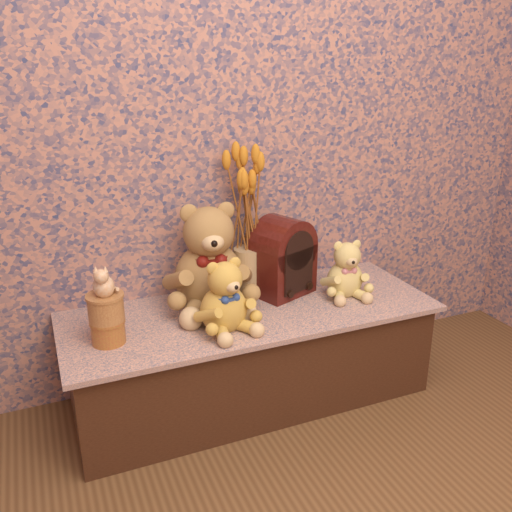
{
  "coord_description": "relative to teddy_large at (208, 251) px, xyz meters",
  "views": [
    {
      "loc": [
        -0.74,
        -0.59,
        1.34
      ],
      "look_at": [
        0.0,
        1.18,
        0.64
      ],
      "focal_mm": 38.61,
      "sensor_mm": 36.0,
      "label": 1
    }
  ],
  "objects": [
    {
      "name": "biscuit_tin_upper",
      "position": [
        -0.42,
        -0.17,
        -0.09
      ],
      "size": [
        0.15,
        0.15,
        0.09
      ],
      "primitive_type": "cylinder",
      "rotation": [
        0.0,
        0.0,
        -0.21
      ],
      "color": "tan",
      "rests_on": "biscuit_tin_lower"
    },
    {
      "name": "display_shelf",
      "position": [
        0.14,
        -0.11,
        -0.43
      ],
      "size": [
        1.47,
        0.56,
        0.4
      ],
      "primitive_type": "cube",
      "color": "#34466B",
      "rests_on": "ground"
    },
    {
      "name": "ceramic_vase",
      "position": [
        0.18,
        0.04,
        -0.13
      ],
      "size": [
        0.14,
        0.14,
        0.2
      ],
      "primitive_type": "cylinder",
      "rotation": [
        0.0,
        0.0,
        0.18
      ],
      "color": "tan",
      "rests_on": "display_shelf"
    },
    {
      "name": "dried_stalks",
      "position": [
        0.18,
        0.04,
        0.17
      ],
      "size": [
        0.23,
        0.23,
        0.39
      ],
      "primitive_type": null,
      "rotation": [
        0.0,
        0.0,
        0.1
      ],
      "color": "orange",
      "rests_on": "ceramic_vase"
    },
    {
      "name": "cathedral_radio",
      "position": [
        0.32,
        -0.01,
        -0.06
      ],
      "size": [
        0.28,
        0.25,
        0.33
      ],
      "primitive_type": null,
      "rotation": [
        0.0,
        0.0,
        0.37
      ],
      "color": "#3C0F0A",
      "rests_on": "display_shelf"
    },
    {
      "name": "teddy_large",
      "position": [
        0.0,
        0.0,
        0.0
      ],
      "size": [
        0.41,
        0.47,
        0.45
      ],
      "primitive_type": null,
      "rotation": [
        0.0,
        0.0,
        -0.14
      ],
      "color": "olive",
      "rests_on": "display_shelf"
    },
    {
      "name": "teddy_small",
      "position": [
        0.55,
        -0.12,
        -0.1
      ],
      "size": [
        0.24,
        0.27,
        0.26
      ],
      "primitive_type": null,
      "rotation": [
        0.0,
        0.0,
        -0.17
      ],
      "color": "tan",
      "rests_on": "display_shelf"
    },
    {
      "name": "biscuit_tin_lower",
      "position": [
        -0.42,
        -0.17,
        -0.18
      ],
      "size": [
        0.12,
        0.12,
        0.08
      ],
      "primitive_type": "cylinder",
      "rotation": [
        0.0,
        0.0,
        -0.07
      ],
      "color": "#AC8E32",
      "rests_on": "display_shelf"
    },
    {
      "name": "cat_figurine",
      "position": [
        -0.42,
        -0.17,
        0.01
      ],
      "size": [
        0.11,
        0.11,
        0.12
      ],
      "primitive_type": null,
      "rotation": [
        0.0,
        0.0,
        -0.27
      ],
      "color": "silver",
      "rests_on": "biscuit_tin_upper"
    },
    {
      "name": "teddy_medium",
      "position": [
        -0.02,
        -0.22,
        -0.08
      ],
      "size": [
        0.28,
        0.31,
        0.29
      ],
      "primitive_type": null,
      "rotation": [
        0.0,
        0.0,
        0.19
      ],
      "color": "#B29332",
      "rests_on": "display_shelf"
    }
  ]
}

